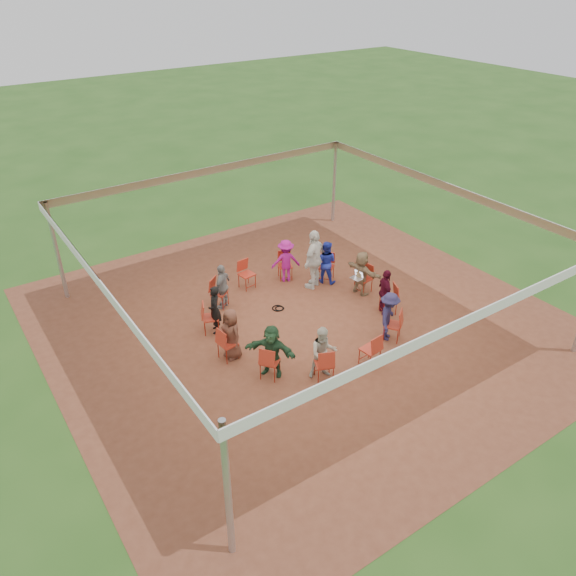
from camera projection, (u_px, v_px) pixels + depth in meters
ground at (302, 322)px, 15.53m from camera, size 80.00×80.00×0.00m
dirt_patch at (302, 322)px, 15.53m from camera, size 13.00×13.00×0.00m
tent at (303, 245)px, 14.32m from camera, size 10.33×10.33×3.00m
chair_0 at (364, 279)px, 16.70m from camera, size 0.49×0.47×0.90m
chair_1 at (327, 267)px, 17.32m from camera, size 0.60×0.60×0.90m
chair_2 at (285, 266)px, 17.40m from camera, size 0.56×0.57×0.90m
chair_3 at (247, 275)px, 16.91m from camera, size 0.47×0.49×0.90m
chair_4 at (219, 293)px, 16.00m from camera, size 0.60×0.60×0.90m
chair_5 at (211, 318)px, 14.89m from camera, size 0.57×0.56×0.90m
chair_6 at (228, 344)px, 13.90m from camera, size 0.49×0.47×0.90m
chair_7 at (270, 362)px, 13.28m from camera, size 0.60×0.60×0.90m
chair_8 at (324, 364)px, 13.20m from camera, size 0.56×0.57×0.90m
chair_9 at (370, 350)px, 13.69m from camera, size 0.47×0.49×0.90m
chair_10 at (393, 325)px, 14.60m from camera, size 0.60×0.60×0.90m
chair_11 at (388, 299)px, 15.71m from camera, size 0.57×0.56×0.90m
person_seated_0 at (361, 273)px, 16.51m from camera, size 0.62×1.31×1.37m
person_seated_1 at (326, 262)px, 17.10m from camera, size 0.70×0.76×1.37m
person_seated_2 at (286, 261)px, 17.17m from camera, size 0.98×0.75×1.37m
person_seated_3 at (223, 286)px, 15.84m from camera, size 0.89×0.81×1.37m
person_seated_4 at (215, 310)px, 14.79m from camera, size 0.50×0.59×1.37m
person_seated_5 at (231, 334)px, 13.85m from camera, size 0.45×0.71×1.37m
person_seated_6 at (272, 351)px, 13.26m from camera, size 1.14×1.30×1.37m
person_seated_7 at (323, 353)px, 13.18m from camera, size 0.76×0.61×1.37m
person_seated_8 at (389, 316)px, 14.52m from camera, size 0.97×0.88×1.37m
person_seated_9 at (385, 292)px, 15.56m from camera, size 0.69×0.90×1.37m
standing_person at (314, 259)px, 16.72m from camera, size 1.23×0.98×1.87m
cable_coil at (278, 308)px, 16.09m from camera, size 0.36×0.36×0.03m
laptop at (358, 276)px, 16.44m from camera, size 0.31×0.37×0.23m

